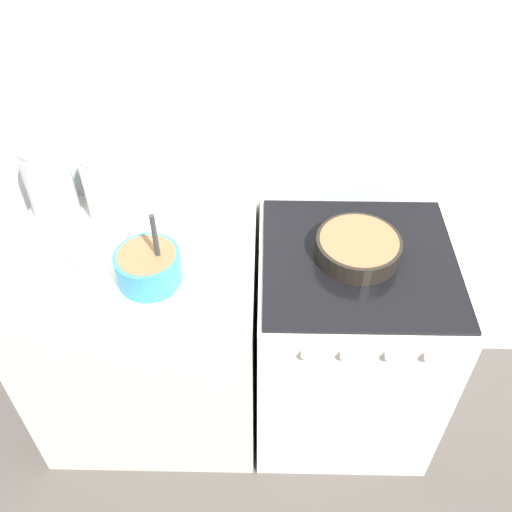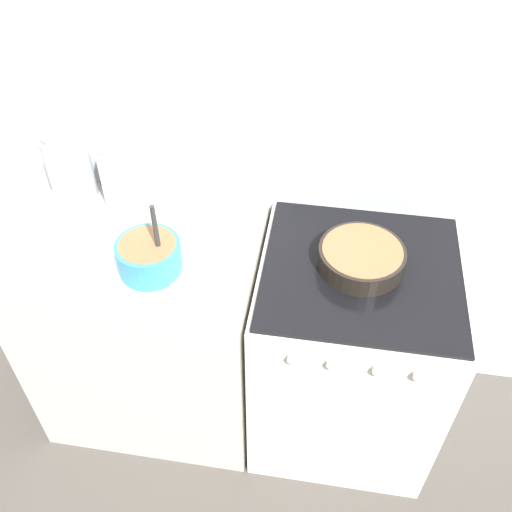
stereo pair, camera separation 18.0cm
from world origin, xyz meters
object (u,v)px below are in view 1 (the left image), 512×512
Objects in this scene: baking_pan at (358,247)px; tin_can at (84,260)px; stove at (345,342)px; storage_jar_left at (51,187)px; mixing_bowl at (148,265)px; storage_jar_middle at (111,190)px.

baking_pan is 2.99× the size of tin_can.
storage_jar_left is at bearing 168.74° from stove.
stove is 3.19× the size of storage_jar_left.
storage_jar_left is at bearing 140.18° from mixing_bowl.
stove is 9.61× the size of tin_can.
storage_jar_left is 0.20m from storage_jar_middle.
baking_pan is 0.88m from tin_can.
tin_can is at bearing -59.45° from storage_jar_left.
mixing_bowl is 1.03× the size of storage_jar_middle.
storage_jar_middle reaches higher than baking_pan.
storage_jar_left reaches higher than storage_jar_middle.
storage_jar_left reaches higher than tin_can.
storage_jar_left is (-0.37, 0.31, 0.06)m from mixing_bowl.
storage_jar_left reaches higher than baking_pan.
mixing_bowl is at bearing -9.77° from tin_can.
storage_jar_middle is at bearing 118.71° from mixing_bowl.
baking_pan is at bearing -12.87° from storage_jar_middle.
tin_can is (-0.04, -0.27, -0.06)m from storage_jar_middle.
storage_jar_middle reaches higher than stove.
tin_can reaches higher than stove.
storage_jar_left is (-1.03, 0.19, 0.08)m from baking_pan.
baking_pan is 1.08× the size of storage_jar_middle.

